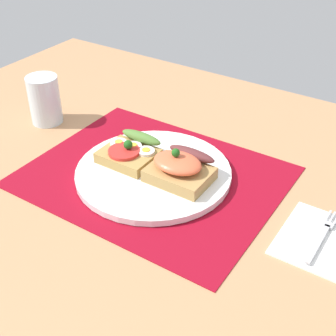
{
  "coord_description": "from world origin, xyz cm",
  "views": [
    {
      "loc": [
        38.29,
        -54.06,
        47.45
      ],
      "look_at": [
        3.0,
        0.0,
        2.94
      ],
      "focal_mm": 50.4,
      "sensor_mm": 36.0,
      "label": 1
    }
  ],
  "objects": [
    {
      "name": "ground_plane",
      "position": [
        0.0,
        0.0,
        -1.6
      ],
      "size": [
        120.0,
        90.0,
        3.2
      ],
      "primitive_type": "cube",
      "color": "tan"
    },
    {
      "name": "placemat",
      "position": [
        0.0,
        0.0,
        0.15
      ],
      "size": [
        42.33,
        33.62,
        0.3
      ],
      "primitive_type": "cube",
      "color": "maroon",
      "rests_on": "ground_plane"
    },
    {
      "name": "plate",
      "position": [
        0.0,
        0.0,
        0.87
      ],
      "size": [
        26.74,
        26.74,
        1.14
      ],
      "primitive_type": "cylinder",
      "color": "white",
      "rests_on": "placemat"
    },
    {
      "name": "sandwich_egg_tomato",
      "position": [
        -5.3,
        0.4,
        2.92
      ],
      "size": [
        9.4,
        9.2,
        4.1
      ],
      "color": "#AC8748",
      "rests_on": "plate"
    },
    {
      "name": "sandwich_salmon",
      "position": [
        5.11,
        0.2,
        3.53
      ],
      "size": [
        10.23,
        9.25,
        5.76
      ],
      "color": "#AB864B",
      "rests_on": "plate"
    },
    {
      "name": "napkin",
      "position": [
        30.28,
        0.3,
        0.3
      ],
      "size": [
        13.2,
        13.5,
        0.6
      ],
      "primitive_type": "cube",
      "color": "white",
      "rests_on": "ground_plane"
    },
    {
      "name": "fork",
      "position": [
        29.37,
        0.75,
        0.76
      ],
      "size": [
        1.62,
        12.65,
        0.32
      ],
      "color": "#B7B7BC",
      "rests_on": "napkin"
    },
    {
      "name": "drinking_glass",
      "position": [
        -29.56,
        4.3,
        4.91
      ],
      "size": [
        6.33,
        6.33,
        9.81
      ],
      "primitive_type": "cylinder",
      "color": "silver",
      "rests_on": "ground_plane"
    }
  ]
}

